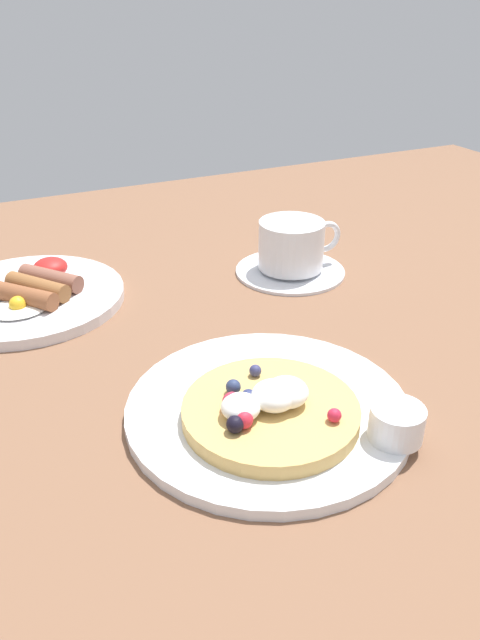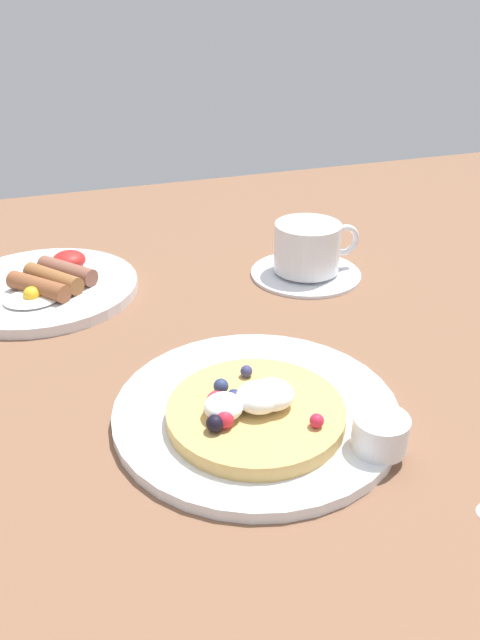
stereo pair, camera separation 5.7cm
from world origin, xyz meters
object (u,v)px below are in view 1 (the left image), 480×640
pancake_plate (268,409)px  coffee_saucer (290,270)px  coffee_cup (292,244)px  syrup_ramekin (397,423)px  breakfast_plate (27,297)px

pancake_plate → coffee_saucer: pancake_plate is taller
coffee_cup → pancake_plate: bearing=-123.4°
pancake_plate → coffee_cup: coffee_cup is taller
syrup_ramekin → breakfast_plate: (-23.93, 41.56, -1.97)cm
breakfast_plate → coffee_cup: bearing=-10.4°
pancake_plate → syrup_ramekin: size_ratio=5.61×
breakfast_plate → coffee_cup: 34.77cm
syrup_ramekin → coffee_cup: bearing=74.1°
pancake_plate → coffee_saucer: bearing=56.8°
syrup_ramekin → coffee_cup: 36.76cm
pancake_plate → breakfast_plate: (-16.43, 32.89, 0.11)cm
pancake_plate → syrup_ramekin: (7.50, -8.67, 2.08)cm
pancake_plate → coffee_saucer: size_ratio=1.75×
breakfast_plate → pancake_plate: bearing=-63.5°
coffee_saucer → breakfast_plate: bearing=169.6°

